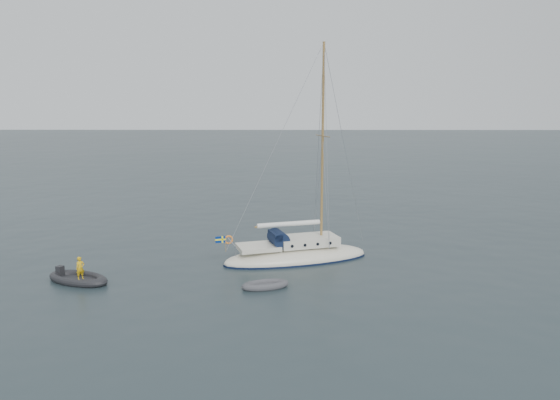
{
  "coord_description": "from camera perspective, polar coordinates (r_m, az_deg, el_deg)",
  "views": [
    {
      "loc": [
        -1.03,
        -28.71,
        9.49
      ],
      "look_at": [
        -1.27,
        0.0,
        4.23
      ],
      "focal_mm": 35.0,
      "sensor_mm": 36.0,
      "label": 1
    }
  ],
  "objects": [
    {
      "name": "ground",
      "position": [
        30.25,
        2.42,
        -7.9
      ],
      "size": [
        300.0,
        300.0,
        0.0
      ],
      "primitive_type": "plane",
      "color": "black",
      "rests_on": "ground"
    },
    {
      "name": "rib",
      "position": [
        31.07,
        -20.37,
        -7.64
      ],
      "size": [
        3.71,
        1.69,
        1.42
      ],
      "rotation": [
        0.0,
        0.0,
        -0.41
      ],
      "color": "black",
      "rests_on": "ground"
    },
    {
      "name": "dinghy",
      "position": [
        28.3,
        -1.55,
        -8.87
      ],
      "size": [
        2.48,
        1.12,
        0.36
      ],
      "rotation": [
        0.0,
        0.0,
        0.32
      ],
      "color": "#4A4A4F",
      "rests_on": "ground"
    },
    {
      "name": "sailboat",
      "position": [
        32.77,
        1.74,
        -4.61
      ],
      "size": [
        9.39,
        2.81,
        13.37
      ],
      "rotation": [
        0.0,
        0.0,
        0.31
      ],
      "color": "silver",
      "rests_on": "ground"
    }
  ]
}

